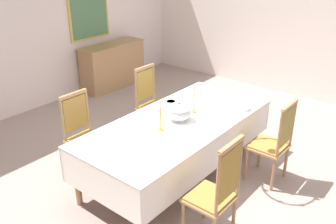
{
  "coord_description": "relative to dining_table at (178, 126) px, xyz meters",
  "views": [
    {
      "loc": [
        -3.21,
        -2.36,
        2.73
      ],
      "look_at": [
        -0.1,
        0.18,
        0.9
      ],
      "focal_mm": 39.31,
      "sensor_mm": 36.0,
      "label": 1
    }
  ],
  "objects": [
    {
      "name": "spoon_secondary",
      "position": [
        1.08,
        0.44,
        0.08
      ],
      "size": [
        0.06,
        0.17,
        0.01
      ],
      "rotation": [
        0.0,
        0.0,
        0.29
      ],
      "color": "gold",
      "rests_on": "tablecloth"
    },
    {
      "name": "dining_table",
      "position": [
        0.0,
        0.0,
        0.0
      ],
      "size": [
        2.6,
        1.18,
        0.76
      ],
      "color": "tan",
      "rests_on": "ground"
    },
    {
      "name": "candlestick_east",
      "position": [
        0.33,
        0.0,
        0.22
      ],
      "size": [
        0.07,
        0.07,
        0.35
      ],
      "color": "gold",
      "rests_on": "tablecloth"
    },
    {
      "name": "soup_tureen",
      "position": [
        0.02,
        0.0,
        0.19
      ],
      "size": [
        0.3,
        0.3,
        0.24
      ],
      "color": "white",
      "rests_on": "tablecloth"
    },
    {
      "name": "candlestick_west",
      "position": [
        -0.33,
        0.0,
        0.23
      ],
      "size": [
        0.07,
        0.07,
        0.38
      ],
      "color": "gold",
      "rests_on": "tablecloth"
    },
    {
      "name": "framed_painting",
      "position": [
        1.42,
        3.29,
        1.04
      ],
      "size": [
        0.94,
        0.05,
        1.42
      ],
      "color": "#D1B251"
    },
    {
      "name": "ground",
      "position": [
        0.0,
        -0.1,
        -0.71
      ],
      "size": [
        7.27,
        6.82,
        0.04
      ],
      "primitive_type": "cube",
      "color": "#A59088"
    },
    {
      "name": "chair_south_a",
      "position": [
        -0.68,
        -1.0,
        -0.12
      ],
      "size": [
        0.44,
        0.42,
        1.15
      ],
      "color": "#9D8456",
      "rests_on": "ground"
    },
    {
      "name": "sideboard",
      "position": [
        1.72,
        3.03,
        -0.24
      ],
      "size": [
        1.44,
        0.48,
        0.9
      ],
      "rotation": [
        0.0,
        0.0,
        3.14
      ],
      "color": "#A77D53",
      "rests_on": "ground"
    },
    {
      "name": "back_wall",
      "position": [
        0.0,
        3.35,
        0.95
      ],
      "size": [
        7.27,
        0.08,
        3.29
      ],
      "primitive_type": "cube",
      "color": "silver",
      "rests_on": "ground"
    },
    {
      "name": "bowl_far_left",
      "position": [
        0.8,
        -0.46,
        0.1
      ],
      "size": [
        0.17,
        0.17,
        0.04
      ],
      "color": "white",
      "rests_on": "tablecloth"
    },
    {
      "name": "bowl_near_right",
      "position": [
        0.98,
        0.42,
        0.09
      ],
      "size": [
        0.16,
        0.16,
        0.03
      ],
      "color": "white",
      "rests_on": "tablecloth"
    },
    {
      "name": "bowl_near_left",
      "position": [
        0.37,
        0.41,
        0.09
      ],
      "size": [
        0.14,
        0.14,
        0.03
      ],
      "color": "white",
      "rests_on": "tablecloth"
    },
    {
      "name": "tablecloth",
      "position": [
        0.0,
        0.0,
        -0.04
      ],
      "size": [
        2.62,
        1.2,
        0.44
      ],
      "color": "white",
      "rests_on": "dining_table"
    },
    {
      "name": "chair_north_a",
      "position": [
        -0.68,
        0.99,
        -0.15
      ],
      "size": [
        0.44,
        0.42,
        1.06
      ],
      "rotation": [
        0.0,
        0.0,
        3.14
      ],
      "color": "#B07B58",
      "rests_on": "ground"
    },
    {
      "name": "right_wall",
      "position": [
        3.67,
        -0.1,
        0.95
      ],
      "size": [
        0.08,
        6.82,
        3.29
      ],
      "primitive_type": "cube",
      "color": "silver",
      "rests_on": "ground"
    },
    {
      "name": "chair_south_b",
      "position": [
        0.63,
        -0.99,
        -0.14
      ],
      "size": [
        0.44,
        0.42,
        1.08
      ],
      "color": "#B17759",
      "rests_on": "ground"
    },
    {
      "name": "chair_north_b",
      "position": [
        0.63,
        0.99,
        -0.14
      ],
      "size": [
        0.44,
        0.42,
        1.08
      ],
      "rotation": [
        0.0,
        0.0,
        3.14
      ],
      "color": "#AE7556",
      "rests_on": "ground"
    },
    {
      "name": "bowl_far_right",
      "position": [
        -0.0,
        0.42,
        0.1
      ],
      "size": [
        0.17,
        0.17,
        0.04
      ],
      "color": "white",
      "rests_on": "tablecloth"
    },
    {
      "name": "spoon_primary",
      "position": [
        0.47,
        0.43,
        0.08
      ],
      "size": [
        0.05,
        0.18,
        0.01
      ],
      "rotation": [
        0.0,
        0.0,
        0.2
      ],
      "color": "gold",
      "rests_on": "tablecloth"
    }
  ]
}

